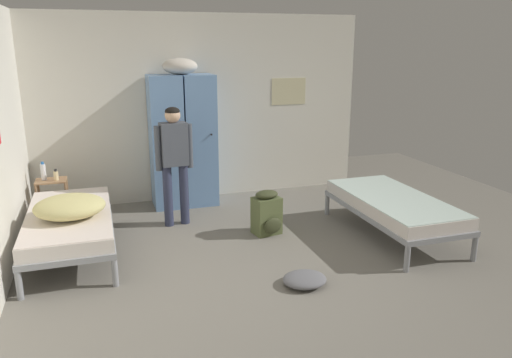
# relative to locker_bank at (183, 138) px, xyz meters

# --- Properties ---
(ground_plane) EXTENTS (9.19, 9.19, 0.00)m
(ground_plane) POSITION_rel_locker_bank_xyz_m (0.34, -2.59, -0.97)
(ground_plane) COLOR slate
(room_backdrop) EXTENTS (4.91, 5.80, 2.68)m
(room_backdrop) POSITION_rel_locker_bank_xyz_m (-0.97, -1.25, 0.37)
(room_backdrop) COLOR silver
(room_backdrop) RESTS_ON ground_plane
(locker_bank) EXTENTS (0.90, 0.55, 2.07)m
(locker_bank) POSITION_rel_locker_bank_xyz_m (0.00, 0.00, 0.00)
(locker_bank) COLOR #6B93C6
(locker_bank) RESTS_ON ground_plane
(shelf_unit) EXTENTS (0.38, 0.30, 0.57)m
(shelf_unit) POSITION_rel_locker_bank_xyz_m (-1.76, -0.22, -0.62)
(shelf_unit) COLOR #99704C
(shelf_unit) RESTS_ON ground_plane
(bed_left_rear) EXTENTS (0.90, 1.90, 0.49)m
(bed_left_rear) POSITION_rel_locker_bank_xyz_m (-1.51, -1.39, -0.59)
(bed_left_rear) COLOR gray
(bed_left_rear) RESTS_ON ground_plane
(bed_right) EXTENTS (0.90, 1.90, 0.49)m
(bed_right) POSITION_rel_locker_bank_xyz_m (2.18, -1.99, -0.59)
(bed_right) COLOR gray
(bed_right) RESTS_ON ground_plane
(bedding_heap) EXTENTS (0.73, 0.63, 0.24)m
(bedding_heap) POSITION_rel_locker_bank_xyz_m (-1.48, -1.56, -0.36)
(bedding_heap) COLOR #D1C67F
(bedding_heap) RESTS_ON bed_left_rear
(person_traveler) EXTENTS (0.48, 0.23, 1.52)m
(person_traveler) POSITION_rel_locker_bank_xyz_m (-0.25, -0.81, -0.06)
(person_traveler) COLOR #2D334C
(person_traveler) RESTS_ON ground_plane
(water_bottle) EXTENTS (0.06, 0.06, 0.24)m
(water_bottle) POSITION_rel_locker_bank_xyz_m (-1.84, -0.20, -0.29)
(water_bottle) COLOR white
(water_bottle) RESTS_ON shelf_unit
(lotion_bottle) EXTENTS (0.06, 0.06, 0.15)m
(lotion_bottle) POSITION_rel_locker_bank_xyz_m (-1.69, -0.26, -0.34)
(lotion_bottle) COLOR beige
(lotion_bottle) RESTS_ON shelf_unit
(backpack_olive) EXTENTS (0.36, 0.38, 0.55)m
(backpack_olive) POSITION_rel_locker_bank_xyz_m (0.75, -1.48, -0.71)
(backpack_olive) COLOR #566038
(backpack_olive) RESTS_ON ground_plane
(clothes_pile_grey) EXTENTS (0.43, 0.38, 0.11)m
(clothes_pile_grey) POSITION_rel_locker_bank_xyz_m (0.65, -2.85, -0.91)
(clothes_pile_grey) COLOR slate
(clothes_pile_grey) RESTS_ON ground_plane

